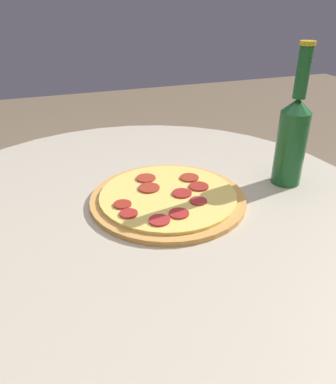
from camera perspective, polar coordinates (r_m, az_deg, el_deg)
The scene contains 3 objects.
table at distance 0.85m, azimuth -3.44°, elevation -11.64°, with size 0.97×0.97×0.72m.
pizza at distance 0.75m, azimuth -0.01°, elevation -0.82°, with size 0.31×0.31×0.02m.
beer_bottle at distance 0.83m, azimuth 18.43°, elevation 8.07°, with size 0.06×0.06×0.29m.
Camera 1 is at (0.17, 0.63, 1.09)m, focal length 35.00 mm.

